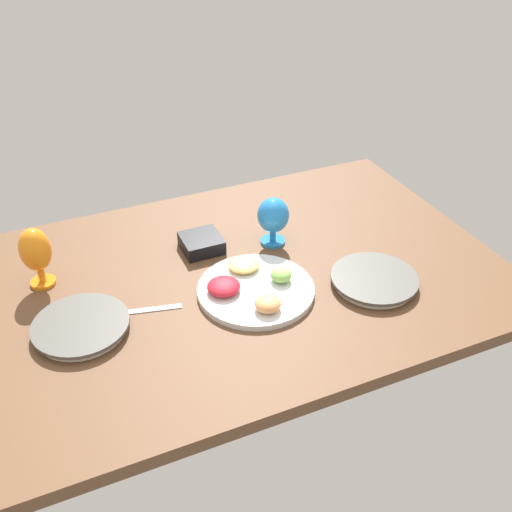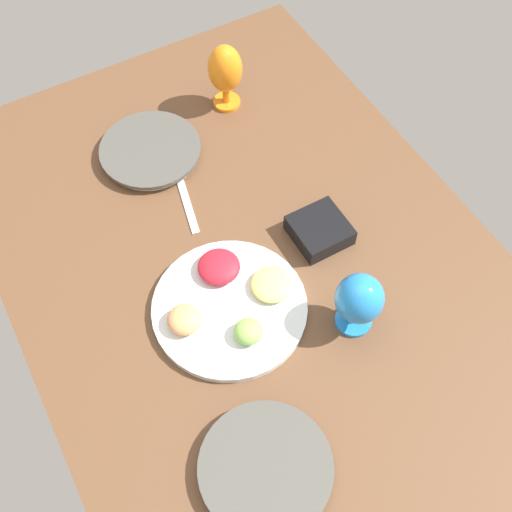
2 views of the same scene
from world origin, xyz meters
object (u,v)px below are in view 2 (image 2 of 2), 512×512
dinner_plate_left (266,468)px  hurricane_glass_blue (359,300)px  square_bowl_black (320,230)px  dinner_plate_right (151,151)px  fruit_platter (230,304)px  hurricane_glass_orange (225,71)px

dinner_plate_left → hurricane_glass_blue: hurricane_glass_blue is taller
hurricane_glass_blue → square_bowl_black: (22.03, -5.44, -7.05)cm
dinner_plate_right → fruit_platter: bearing=176.2°
dinner_plate_left → fruit_platter: size_ratio=0.76×
fruit_platter → hurricane_glass_blue: size_ratio=2.11×
fruit_platter → hurricane_glass_blue: hurricane_glass_blue is taller
fruit_platter → hurricane_glass_blue: (-15.79, -21.21, 7.95)cm
dinner_plate_right → hurricane_glass_orange: (6.48, -24.97, 9.77)cm
dinner_plate_right → fruit_platter: (-47.67, 3.19, 0.23)cm
dinner_plate_left → hurricane_glass_orange: hurricane_glass_orange is taller
dinner_plate_right → hurricane_glass_orange: 27.59cm
hurricane_glass_blue → dinner_plate_left: bearing=119.1°
dinner_plate_right → square_bowl_black: bearing=-150.5°
hurricane_glass_orange → hurricane_glass_blue: hurricane_glass_orange is taller
hurricane_glass_blue → hurricane_glass_orange: bearing=-5.7°
fruit_platter → square_bowl_black: fruit_platter is taller
hurricane_glass_orange → square_bowl_black: 48.71cm
dinner_plate_left → hurricane_glass_blue: 37.03cm
dinner_plate_left → fruit_platter: fruit_platter is taller
dinner_plate_left → square_bowl_black: square_bowl_black is taller
dinner_plate_left → hurricane_glass_blue: size_ratio=1.60×
dinner_plate_right → hurricane_glass_blue: hurricane_glass_blue is taller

